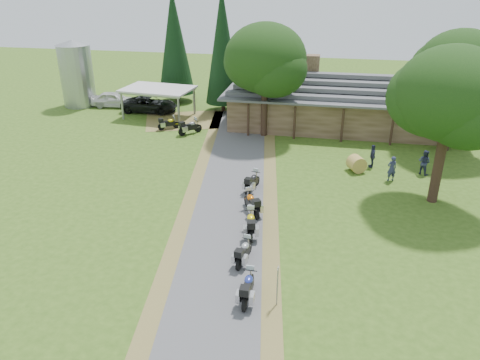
% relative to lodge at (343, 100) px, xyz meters
% --- Properties ---
extents(ground, '(120.00, 120.00, 0.00)m').
position_rel_lodge_xyz_m(ground, '(-6.00, -24.00, -2.45)').
color(ground, '#365518').
rests_on(ground, ground).
extents(driveway, '(51.95, 51.95, 0.00)m').
position_rel_lodge_xyz_m(driveway, '(-6.50, -20.00, -2.45)').
color(driveway, '#48484A').
rests_on(driveway, ground).
extents(lodge, '(21.40, 9.40, 4.90)m').
position_rel_lodge_xyz_m(lodge, '(0.00, 0.00, 0.00)').
color(lodge, brown).
rests_on(lodge, ground).
extents(silo, '(3.77, 3.77, 6.80)m').
position_rel_lodge_xyz_m(silo, '(-27.32, 1.85, 0.95)').
color(silo, gray).
rests_on(silo, ground).
extents(carport, '(7.03, 5.10, 2.85)m').
position_rel_lodge_xyz_m(carport, '(-17.60, -0.50, -1.02)').
color(carport, silver).
rests_on(carport, ground).
extents(car_white_sedan, '(3.20, 6.28, 2.01)m').
position_rel_lodge_xyz_m(car_white_sedan, '(-23.52, 1.97, -1.44)').
color(car_white_sedan, silver).
rests_on(car_white_sedan, ground).
extents(car_dark_suv, '(2.73, 6.12, 2.32)m').
position_rel_lodge_xyz_m(car_dark_suv, '(-19.17, 0.92, -1.29)').
color(car_dark_suv, black).
rests_on(car_dark_suv, ground).
extents(motorcycle_row_a, '(0.65, 2.00, 1.37)m').
position_rel_lodge_xyz_m(motorcycle_row_a, '(-4.11, -26.30, -1.76)').
color(motorcycle_row_a, navy).
rests_on(motorcycle_row_a, ground).
extents(motorcycle_row_b, '(0.88, 1.92, 1.27)m').
position_rel_lodge_xyz_m(motorcycle_row_b, '(-4.81, -23.50, -1.82)').
color(motorcycle_row_b, '#96989D').
rests_on(motorcycle_row_b, ground).
extents(motorcycle_row_c, '(1.08, 2.22, 1.45)m').
position_rel_lodge_xyz_m(motorcycle_row_c, '(-4.93, -20.83, -1.72)').
color(motorcycle_row_c, gold).
rests_on(motorcycle_row_c, ground).
extents(motorcycle_row_d, '(1.61, 2.15, 1.42)m').
position_rel_lodge_xyz_m(motorcycle_row_d, '(-5.31, -18.36, -1.74)').
color(motorcycle_row_d, '#D25E06').
rests_on(motorcycle_row_d, ground).
extents(motorcycle_row_e, '(1.04, 2.03, 1.33)m').
position_rel_lodge_xyz_m(motorcycle_row_e, '(-5.78, -15.26, -1.79)').
color(motorcycle_row_e, black).
rests_on(motorcycle_row_e, ground).
extents(motorcycle_carport_a, '(1.81, 1.52, 1.23)m').
position_rel_lodge_xyz_m(motorcycle_carport_a, '(-15.41, -4.10, -1.83)').
color(motorcycle_carport_a, yellow).
rests_on(motorcycle_carport_a, ground).
extents(motorcycle_carport_b, '(1.88, 1.99, 1.42)m').
position_rel_lodge_xyz_m(motorcycle_carport_b, '(-13.12, -4.99, -1.74)').
color(motorcycle_carport_b, gray).
rests_on(motorcycle_carport_b, ground).
extents(person_a, '(0.71, 0.61, 2.11)m').
position_rel_lodge_xyz_m(person_a, '(3.34, -11.91, -1.40)').
color(person_a, '#2C3051').
rests_on(person_a, ground).
extents(person_b, '(0.74, 0.71, 2.11)m').
position_rel_lodge_xyz_m(person_b, '(5.71, -10.28, -1.39)').
color(person_b, '#2C3051').
rests_on(person_b, ground).
extents(person_c, '(0.45, 0.60, 2.02)m').
position_rel_lodge_xyz_m(person_c, '(2.19, -9.64, -1.44)').
color(person_c, '#2C3051').
rests_on(person_c, ground).
extents(hay_bale, '(1.50, 1.45, 1.16)m').
position_rel_lodge_xyz_m(hay_bale, '(1.05, -10.70, -1.87)').
color(hay_bale, olive).
rests_on(hay_bale, ground).
extents(sign_post, '(0.35, 0.06, 1.97)m').
position_rel_lodge_xyz_m(sign_post, '(-2.79, -26.47, -1.47)').
color(sign_post, gray).
rests_on(sign_post, ground).
extents(oak_lodge_left, '(6.79, 6.79, 10.77)m').
position_rel_lodge_xyz_m(oak_lodge_left, '(-6.68, -4.14, 2.94)').
color(oak_lodge_left, black).
rests_on(oak_lodge_left, ground).
extents(oak_lodge_right, '(6.46, 6.46, 10.83)m').
position_rel_lodge_xyz_m(oak_lodge_right, '(8.25, -4.85, 2.96)').
color(oak_lodge_right, black).
rests_on(oak_lodge_right, ground).
extents(oak_driveway, '(6.52, 6.52, 11.11)m').
position_rel_lodge_xyz_m(oak_driveway, '(5.63, -14.62, 3.11)').
color(oak_driveway, black).
rests_on(oak_driveway, ground).
extents(cedar_near, '(3.50, 3.50, 12.13)m').
position_rel_lodge_xyz_m(cedar_near, '(-11.89, 2.76, 3.62)').
color(cedar_near, black).
rests_on(cedar_near, ground).
extents(cedar_far, '(3.84, 3.84, 11.82)m').
position_rel_lodge_xyz_m(cedar_far, '(-17.67, 5.42, 3.46)').
color(cedar_far, black).
rests_on(cedar_far, ground).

